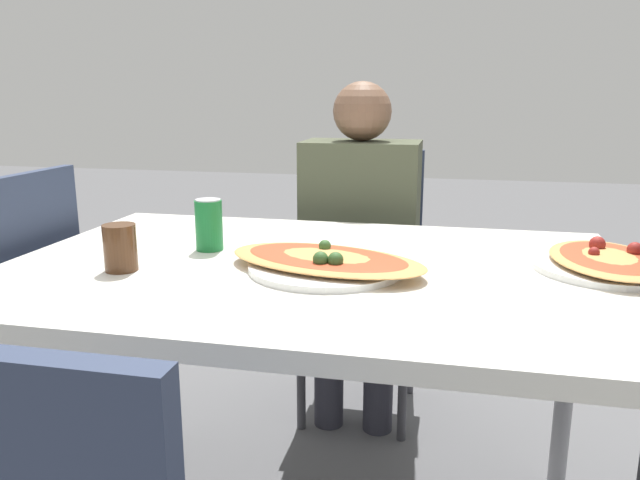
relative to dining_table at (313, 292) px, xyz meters
name	(u,v)px	position (x,y,z in m)	size (l,w,h in m)	color
dining_table	(313,292)	(0.00, 0.00, 0.00)	(1.38, 0.94, 0.74)	silver
chair_far_seated	(364,265)	(0.00, 0.80, -0.16)	(0.40, 0.40, 0.92)	#2D3851
chair_side_left	(3,318)	(-0.88, 0.06, -0.16)	(0.40, 0.40, 0.92)	#2D3851
person_seated	(359,228)	(0.00, 0.68, 0.00)	(0.38, 0.25, 1.15)	#2D2D38
pizza_main	(326,262)	(0.04, -0.04, 0.08)	(0.50, 0.35, 0.06)	white
soda_can	(209,225)	(-0.28, 0.08, 0.13)	(0.07, 0.07, 0.12)	#197233
drink_glass	(120,248)	(-0.39, -0.14, 0.12)	(0.07, 0.07, 0.10)	#4C2D19
pizza_second	(609,262)	(0.64, 0.10, 0.08)	(0.32, 0.37, 0.06)	white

